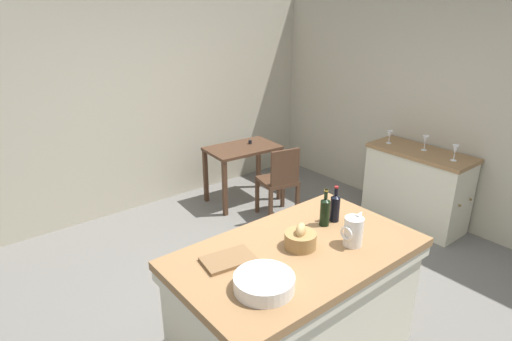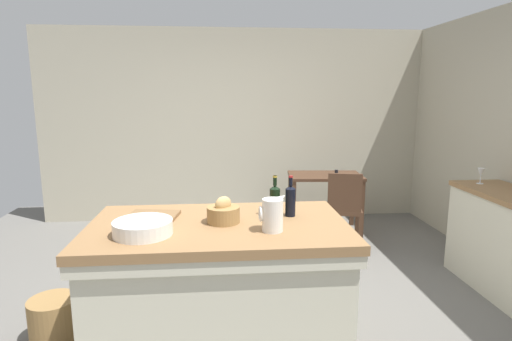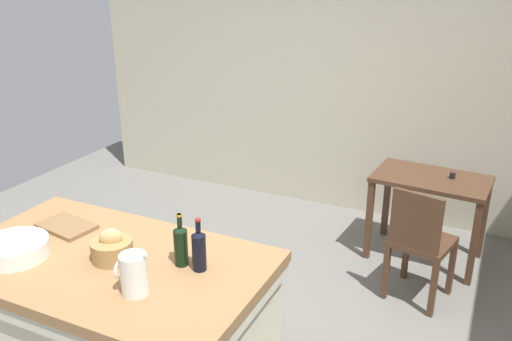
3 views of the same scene
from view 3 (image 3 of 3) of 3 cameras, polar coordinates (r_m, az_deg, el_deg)
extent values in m
cube|color=#B2AA93|center=(5.33, 8.65, 9.46)|extent=(5.32, 0.12, 2.60)
cube|color=olive|center=(2.97, -15.57, -9.54)|extent=(1.70, 0.99, 0.06)
cube|color=beige|center=(3.01, -15.44, -10.69)|extent=(1.68, 0.97, 0.08)
cube|color=beige|center=(3.22, -14.77, -16.49)|extent=(1.62, 0.91, 0.84)
cube|color=#472D1E|center=(4.57, 18.21, -0.86)|extent=(0.94, 0.63, 0.04)
cube|color=#472D1E|center=(4.59, 11.96, -5.20)|extent=(0.05, 0.05, 0.70)
cube|color=#472D1E|center=(4.45, 22.19, -7.30)|extent=(0.05, 0.05, 0.70)
cube|color=#472D1E|center=(5.02, 13.75, -3.02)|extent=(0.05, 0.05, 0.70)
cube|color=#472D1E|center=(4.89, 23.09, -4.84)|extent=(0.05, 0.05, 0.70)
cylinder|color=black|center=(4.58, 20.22, -0.50)|extent=(0.04, 0.04, 0.05)
cube|color=#472D1E|center=(4.12, 17.32, -7.24)|extent=(0.48, 0.48, 0.04)
cube|color=#472D1E|center=(3.86, 16.67, -5.24)|extent=(0.36, 0.11, 0.42)
cube|color=#472D1E|center=(4.34, 20.10, -9.75)|extent=(0.05, 0.05, 0.44)
cube|color=#472D1E|center=(4.44, 15.71, -8.48)|extent=(0.05, 0.05, 0.44)
cube|color=#472D1E|center=(4.04, 18.35, -11.94)|extent=(0.05, 0.05, 0.44)
cube|color=#472D1E|center=(4.15, 13.67, -10.49)|extent=(0.05, 0.05, 0.44)
cylinder|color=silver|center=(2.59, -12.84, -10.72)|extent=(0.13, 0.13, 0.20)
cone|color=silver|center=(2.50, -11.97, -8.89)|extent=(0.07, 0.04, 0.06)
torus|color=silver|center=(2.63, -14.17, -10.11)|extent=(0.02, 0.10, 0.10)
cylinder|color=silver|center=(3.12, -24.37, -7.63)|extent=(0.36, 0.36, 0.09)
cylinder|color=olive|center=(2.92, -15.09, -8.19)|extent=(0.22, 0.22, 0.11)
ellipsoid|color=tan|center=(2.89, -15.22, -6.91)|extent=(0.14, 0.12, 0.10)
cube|color=brown|center=(3.35, -19.55, -5.62)|extent=(0.36, 0.26, 0.02)
cylinder|color=black|center=(2.73, -6.08, -8.69)|extent=(0.07, 0.07, 0.19)
cone|color=black|center=(2.68, -6.17, -6.68)|extent=(0.07, 0.07, 0.02)
cylinder|color=black|center=(2.65, -6.21, -5.81)|extent=(0.03, 0.03, 0.07)
cylinder|color=maroon|center=(2.64, -6.23, -5.26)|extent=(0.03, 0.03, 0.01)
cylinder|color=black|center=(2.78, -8.00, -8.14)|extent=(0.07, 0.07, 0.20)
cone|color=black|center=(2.73, -8.12, -6.14)|extent=(0.07, 0.07, 0.02)
cylinder|color=black|center=(2.71, -8.17, -5.27)|extent=(0.03, 0.03, 0.07)
cylinder|color=#B29933|center=(2.70, -8.20, -4.73)|extent=(0.03, 0.03, 0.01)
cylinder|color=olive|center=(4.22, -25.47, -12.54)|extent=(0.34, 0.34, 0.31)
camera|label=1|loc=(3.55, -64.69, 11.11)|focal=30.06mm
camera|label=2|loc=(1.99, -81.17, -15.52)|focal=28.99mm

